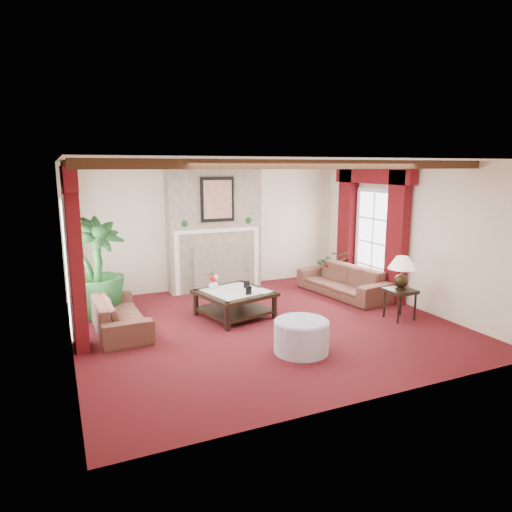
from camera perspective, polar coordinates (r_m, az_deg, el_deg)
name	(u,v)px	position (r m, az deg, el deg)	size (l,w,h in m)	color
floor	(265,325)	(7.73, 1.14, -8.62)	(6.00, 6.00, 0.00)	#460C10
ceiling	(266,161)	(7.28, 1.22, 11.81)	(6.00, 6.00, 0.00)	white
back_wall	(211,226)	(9.92, -5.59, 3.76)	(6.00, 0.02, 2.70)	beige
left_wall	(66,261)	(6.71, -22.71, -0.59)	(0.02, 5.50, 2.70)	beige
right_wall	(409,235)	(9.06, 18.64, 2.53)	(0.02, 5.50, 2.70)	beige
ceiling_beams	(266,165)	(7.28, 1.22, 11.34)	(6.00, 3.00, 0.12)	#3C2213
fireplace	(213,162)	(9.65, -5.36, 11.60)	(2.00, 0.52, 2.70)	#9D8665
french_door_left	(62,199)	(7.61, -23.14, 6.60)	(0.10, 1.10, 2.16)	white
french_door_right	(376,191)	(9.73, 14.80, 7.92)	(0.10, 1.10, 2.16)	white
curtains_left	(67,171)	(7.59, -22.54, 9.82)	(0.20, 2.40, 2.55)	#4E0A0D
curtains_right	(373,170)	(9.65, 14.40, 10.41)	(0.20, 2.40, 2.55)	#4E0A0D
sofa_left	(118,307)	(7.75, -16.86, -6.17)	(0.62, 1.92, 0.74)	#340E13
sofa_right	(343,276)	(9.52, 10.80, -2.49)	(0.90, 2.13, 0.81)	#340E13
potted_palm	(98,289)	(8.50, -19.19, -3.97)	(1.59, 1.99, 0.98)	black
small_plant	(331,272)	(10.31, 9.38, -1.93)	(0.94, 0.99, 0.62)	black
coffee_table	(235,304)	(8.08, -2.68, -6.01)	(1.14, 1.14, 0.47)	black
side_table	(400,304)	(8.34, 17.51, -5.74)	(0.45, 0.45, 0.53)	black
ottoman	(301,337)	(6.63, 5.69, -9.98)	(0.79, 0.79, 0.46)	#A49AAF
table_lamp	(402,272)	(8.20, 17.73, -1.96)	(0.47, 0.47, 0.60)	black
flower_vase	(213,284)	(8.18, -5.37, -3.53)	(0.18, 0.19, 0.17)	silver
book	(258,284)	(7.85, 0.20, -3.56)	(0.23, 0.09, 0.32)	black
photo_frame_a	(249,291)	(7.74, -0.92, -4.37)	(0.12, 0.02, 0.15)	black
photo_frame_b	(247,285)	(8.16, -1.18, -3.61)	(0.11, 0.02, 0.14)	black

